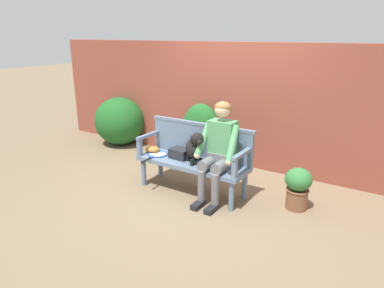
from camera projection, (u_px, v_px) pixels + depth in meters
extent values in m
plane|color=#7A664C|center=(192.00, 191.00, 4.94)|extent=(40.00, 40.00, 0.00)
cube|color=brown|center=(240.00, 104.00, 5.81)|extent=(8.00, 0.30, 2.02)
ellipsoid|color=#1E5B23|center=(201.00, 133.00, 5.99)|extent=(0.73, 0.48, 1.02)
ellipsoid|color=#1E5B23|center=(120.00, 121.00, 6.93)|extent=(1.00, 0.96, 0.95)
cube|color=slate|center=(192.00, 163.00, 4.81)|extent=(1.59, 0.52, 0.06)
cylinder|color=slate|center=(144.00, 172.00, 5.09)|extent=(0.07, 0.07, 0.40)
cylinder|color=slate|center=(231.00, 196.00, 4.35)|extent=(0.07, 0.07, 0.40)
cylinder|color=slate|center=(160.00, 164.00, 5.41)|extent=(0.07, 0.07, 0.40)
cylinder|color=slate|center=(245.00, 185.00, 4.67)|extent=(0.07, 0.07, 0.40)
cube|color=slate|center=(201.00, 141.00, 4.92)|extent=(1.59, 0.05, 0.46)
cube|color=slate|center=(201.00, 124.00, 4.84)|extent=(1.63, 0.06, 0.04)
cube|color=slate|center=(140.00, 148.00, 4.98)|extent=(0.06, 0.06, 0.24)
cube|color=slate|center=(149.00, 135.00, 5.12)|extent=(0.06, 0.52, 0.04)
cube|color=slate|center=(235.00, 169.00, 4.20)|extent=(0.06, 0.06, 0.24)
cube|color=slate|center=(243.00, 153.00, 4.33)|extent=(0.06, 0.52, 0.04)
cube|color=black|center=(198.00, 205.00, 4.47)|extent=(0.10, 0.24, 0.07)
cylinder|color=slate|center=(202.00, 186.00, 4.47)|extent=(0.10, 0.10, 0.41)
cylinder|color=slate|center=(208.00, 163.00, 4.52)|extent=(0.15, 0.33, 0.15)
cube|color=black|center=(212.00, 209.00, 4.37)|extent=(0.10, 0.24, 0.07)
cylinder|color=slate|center=(215.00, 189.00, 4.36)|extent=(0.10, 0.10, 0.41)
cylinder|color=slate|center=(222.00, 166.00, 4.41)|extent=(0.15, 0.33, 0.15)
cube|color=slate|center=(221.00, 159.00, 4.59)|extent=(0.32, 0.24, 0.20)
cube|color=#519960|center=(222.00, 140.00, 4.53)|extent=(0.34, 0.22, 0.52)
cylinder|color=#519960|center=(204.00, 138.00, 4.53)|extent=(0.14, 0.34, 0.45)
sphere|color=beige|center=(197.00, 155.00, 4.50)|extent=(0.09, 0.09, 0.09)
cylinder|color=#519960|center=(233.00, 144.00, 4.31)|extent=(0.14, 0.34, 0.45)
sphere|color=beige|center=(229.00, 162.00, 4.26)|extent=(0.09, 0.09, 0.09)
sphere|color=beige|center=(222.00, 109.00, 4.39)|extent=(0.20, 0.20, 0.20)
ellipsoid|color=olive|center=(223.00, 107.00, 4.39)|extent=(0.21, 0.21, 0.14)
cylinder|color=black|center=(192.00, 162.00, 4.63)|extent=(0.05, 0.05, 0.09)
cylinder|color=black|center=(201.00, 162.00, 4.66)|extent=(0.05, 0.05, 0.09)
cylinder|color=black|center=(188.00, 158.00, 4.81)|extent=(0.05, 0.05, 0.09)
cylinder|color=black|center=(196.00, 157.00, 4.84)|extent=(0.05, 0.05, 0.09)
ellipsoid|color=black|center=(194.00, 149.00, 4.69)|extent=(0.40, 0.38, 0.27)
sphere|color=black|center=(197.00, 150.00, 4.58)|extent=(0.15, 0.15, 0.15)
sphere|color=black|center=(197.00, 139.00, 4.50)|extent=(0.17, 0.17, 0.17)
ellipsoid|color=black|center=(199.00, 142.00, 4.43)|extent=(0.12, 0.11, 0.06)
ellipsoid|color=black|center=(192.00, 140.00, 4.49)|extent=(0.06, 0.06, 0.12)
ellipsoid|color=black|center=(202.00, 139.00, 4.53)|extent=(0.06, 0.06, 0.12)
sphere|color=black|center=(191.00, 142.00, 4.82)|extent=(0.08, 0.08, 0.08)
torus|color=blue|center=(158.00, 154.00, 5.06)|extent=(0.32, 0.32, 0.02)
cylinder|color=silver|center=(158.00, 154.00, 5.06)|extent=(0.25, 0.25, 0.00)
cube|color=blue|center=(152.00, 157.00, 4.92)|extent=(0.04, 0.07, 0.02)
cylinder|color=black|center=(146.00, 160.00, 4.80)|extent=(0.05, 0.22, 0.03)
ellipsoid|color=#9E6B2D|center=(152.00, 149.00, 5.16)|extent=(0.27, 0.24, 0.09)
cube|color=#232328|center=(180.00, 153.00, 4.90)|extent=(0.29, 0.22, 0.14)
cylinder|color=brown|center=(297.00, 199.00, 4.43)|extent=(0.27, 0.27, 0.26)
torus|color=brown|center=(298.00, 190.00, 4.39)|extent=(0.29, 0.29, 0.02)
ellipsoid|color=#337538|center=(299.00, 179.00, 4.34)|extent=(0.34, 0.34, 0.29)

